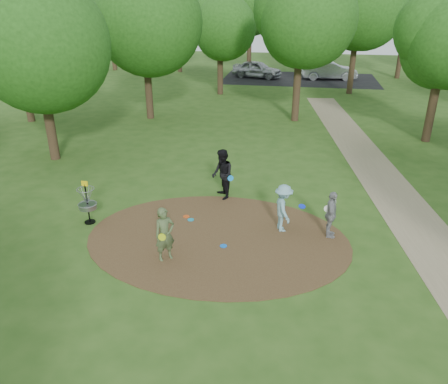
# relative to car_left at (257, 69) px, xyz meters

# --- Properties ---
(ground) EXTENTS (100.00, 100.00, 0.00)m
(ground) POSITION_rel_car_left_xyz_m (1.97, -29.92, -0.78)
(ground) COLOR #2D5119
(ground) RESTS_ON ground
(dirt_clearing) EXTENTS (8.40, 8.40, 0.02)m
(dirt_clearing) POSITION_rel_car_left_xyz_m (1.97, -29.92, -0.77)
(dirt_clearing) COLOR #47301C
(dirt_clearing) RESTS_ON ground
(footpath) EXTENTS (7.55, 39.89, 0.01)m
(footpath) POSITION_rel_car_left_xyz_m (8.47, -27.92, -0.77)
(footpath) COLOR #8C7A5B
(footpath) RESTS_ON ground
(parking_lot) EXTENTS (14.00, 8.00, 0.01)m
(parking_lot) POSITION_rel_car_left_xyz_m (3.97, 0.08, -0.78)
(parking_lot) COLOR black
(parking_lot) RESTS_ON ground
(player_observer_with_disc) EXTENTS (0.72, 0.69, 1.65)m
(player_observer_with_disc) POSITION_rel_car_left_xyz_m (0.71, -31.34, 0.05)
(player_observer_with_disc) COLOR #4C5F37
(player_observer_with_disc) RESTS_ON ground
(player_throwing_with_disc) EXTENTS (1.19, 1.18, 1.61)m
(player_throwing_with_disc) POSITION_rel_car_left_xyz_m (3.97, -28.99, 0.03)
(player_throwing_with_disc) COLOR #7BAFB8
(player_throwing_with_disc) RESTS_ON ground
(player_walking_with_disc) EXTENTS (1.06, 1.16, 1.92)m
(player_walking_with_disc) POSITION_rel_car_left_xyz_m (1.58, -26.84, 0.18)
(player_walking_with_disc) COLOR black
(player_walking_with_disc) RESTS_ON ground
(player_waiting_with_disc) EXTENTS (0.45, 0.93, 1.56)m
(player_waiting_with_disc) POSITION_rel_car_left_xyz_m (5.48, -29.15, 0.00)
(player_waiting_with_disc) COLOR gray
(player_waiting_with_disc) RESTS_ON ground
(disc_ground_cyan) EXTENTS (0.22, 0.22, 0.02)m
(disc_ground_cyan) POSITION_rel_car_left_xyz_m (0.83, -28.87, -0.75)
(disc_ground_cyan) COLOR #1691B3
(disc_ground_cyan) RESTS_ON dirt_clearing
(disc_ground_blue) EXTENTS (0.22, 0.22, 0.02)m
(disc_ground_blue) POSITION_rel_car_left_xyz_m (2.25, -30.37, -0.75)
(disc_ground_blue) COLOR blue
(disc_ground_blue) RESTS_ON dirt_clearing
(disc_ground_red) EXTENTS (0.22, 0.22, 0.02)m
(disc_ground_red) POSITION_rel_car_left_xyz_m (0.62, -28.66, -0.75)
(disc_ground_red) COLOR #E14C16
(disc_ground_red) RESTS_ON dirt_clearing
(car_left) EXTENTS (4.90, 2.97, 1.56)m
(car_left) POSITION_rel_car_left_xyz_m (0.00, 0.00, 0.00)
(car_left) COLOR #9A9EA1
(car_left) RESTS_ON ground
(car_right) EXTENTS (5.15, 2.36, 1.63)m
(car_right) POSITION_rel_car_left_xyz_m (6.60, 0.22, 0.04)
(car_right) COLOR #ACADB4
(car_right) RESTS_ON ground
(disc_golf_basket) EXTENTS (0.63, 0.63, 1.54)m
(disc_golf_basket) POSITION_rel_car_left_xyz_m (-2.53, -29.62, 0.09)
(disc_golf_basket) COLOR black
(disc_golf_basket) RESTS_ON ground
(tree_ring) EXTENTS (36.68, 45.79, 8.93)m
(tree_ring) POSITION_rel_car_left_xyz_m (3.19, -22.40, 4.41)
(tree_ring) COLOR #332316
(tree_ring) RESTS_ON ground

